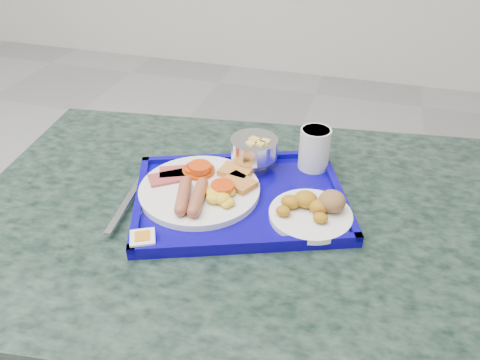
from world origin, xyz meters
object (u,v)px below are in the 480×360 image
object	(u,v)px
table	(250,276)
main_plate	(203,188)
bread_plate	(313,209)
juice_cup	(315,147)
fruit_bowl	(254,148)
tray	(240,199)

from	to	relation	value
table	main_plate	size ratio (longest dim) A/B	4.99
bread_plate	juice_cup	size ratio (longest dim) A/B	1.71
bread_plate	fruit_bowl	world-z (taller)	fruit_bowl
main_plate	table	bearing A→B (deg)	-4.85
table	bread_plate	xyz separation A→B (m)	(0.12, -0.00, 0.21)
tray	main_plate	xyz separation A→B (m)	(-0.07, -0.01, 0.02)
table	tray	size ratio (longest dim) A/B	2.46
main_plate	fruit_bowl	size ratio (longest dim) A/B	2.40
table	fruit_bowl	distance (m)	0.27
fruit_bowl	juice_cup	xyz separation A→B (m)	(0.12, 0.04, 0.00)
bread_plate	juice_cup	distance (m)	0.18
tray	fruit_bowl	world-z (taller)	fruit_bowl
tray	bread_plate	distance (m)	0.15
tray	main_plate	world-z (taller)	main_plate
main_plate	juice_cup	xyz separation A→B (m)	(0.19, 0.16, 0.04)
tray	bread_plate	xyz separation A→B (m)	(0.15, -0.02, 0.02)
tray	table	bearing A→B (deg)	-34.78
juice_cup	table	bearing A→B (deg)	-118.43
fruit_bowl	main_plate	bearing A→B (deg)	-119.26
juice_cup	main_plate	bearing A→B (deg)	-140.14
fruit_bowl	juice_cup	size ratio (longest dim) A/B	1.11
bread_plate	main_plate	bearing A→B (deg)	177.75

